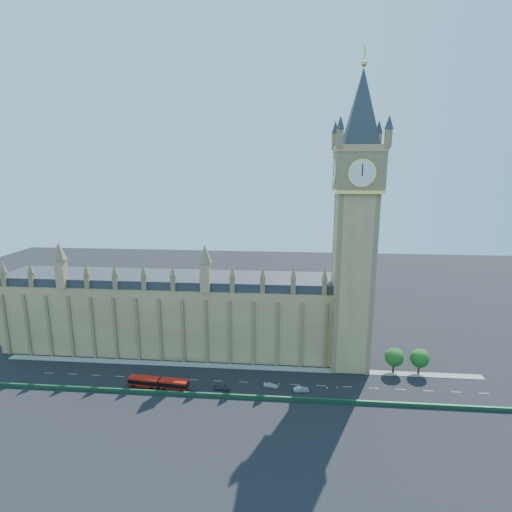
# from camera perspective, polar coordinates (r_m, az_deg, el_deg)

# --- Properties ---
(ground) EXTENTS (400.00, 400.00, 0.00)m
(ground) POSITION_cam_1_polar(r_m,az_deg,el_deg) (131.22, -3.63, -17.45)
(ground) COLOR black
(ground) RESTS_ON ground
(palace_westminster) EXTENTS (120.00, 20.00, 28.00)m
(palace_westminster) POSITION_cam_1_polar(r_m,az_deg,el_deg) (150.14, -11.99, -7.89)
(palace_westminster) COLOR #A27A4E
(palace_westminster) RESTS_ON ground
(elizabeth_tower) EXTENTS (20.59, 20.59, 105.00)m
(elizabeth_tower) POSITION_cam_1_polar(r_m,az_deg,el_deg) (128.39, 14.16, 7.25)
(elizabeth_tower) COLOR #A27A4E
(elizabeth_tower) RESTS_ON ground
(bridge_parapet) EXTENTS (160.00, 0.60, 1.20)m
(bridge_parapet) POSITION_cam_1_polar(r_m,az_deg,el_deg) (123.29, -4.30, -19.28)
(bridge_parapet) COLOR #1E4C2D
(bridge_parapet) RESTS_ON ground
(kerb_north) EXTENTS (160.00, 3.00, 0.16)m
(kerb_north) POSITION_cam_1_polar(r_m,az_deg,el_deg) (139.40, -3.03, -15.49)
(kerb_north) COLOR gray
(kerb_north) RESTS_ON ground
(tree_east_near) EXTENTS (6.00, 6.00, 8.50)m
(tree_east_near) POSITION_cam_1_polar(r_m,az_deg,el_deg) (140.50, 19.22, -13.44)
(tree_east_near) COLOR #382619
(tree_east_near) RESTS_ON ground
(tree_east_far) EXTENTS (6.00, 6.00, 8.50)m
(tree_east_far) POSITION_cam_1_polar(r_m,az_deg,el_deg) (142.67, 22.42, -13.30)
(tree_east_far) COLOR #382619
(tree_east_far) RESTS_ON ground
(red_bus) EXTENTS (18.76, 4.42, 3.16)m
(red_bus) POSITION_cam_1_polar(r_m,az_deg,el_deg) (130.26, -13.80, -17.22)
(red_bus) COLOR #B8160C
(red_bus) RESTS_ON ground
(car_grey) EXTENTS (4.69, 2.12, 1.56)m
(car_grey) POSITION_cam_1_polar(r_m,az_deg,el_deg) (126.93, -4.93, -18.19)
(car_grey) COLOR #3E4145
(car_grey) RESTS_ON ground
(car_silver) EXTENTS (4.72, 2.18, 1.50)m
(car_silver) POSITION_cam_1_polar(r_m,az_deg,el_deg) (126.31, 6.48, -18.41)
(car_silver) COLOR #979A9D
(car_silver) RESTS_ON ground
(car_white) EXTENTS (4.65, 2.38, 1.29)m
(car_white) POSITION_cam_1_polar(r_m,az_deg,el_deg) (127.78, 2.15, -17.99)
(car_white) COLOR silver
(car_white) RESTS_ON ground
(cone_a) EXTENTS (0.52, 0.52, 0.69)m
(cone_a) POSITION_cam_1_polar(r_m,az_deg,el_deg) (128.63, 2.76, -17.93)
(cone_a) COLOR black
(cone_a) RESTS_ON ground
(cone_b) EXTENTS (0.51, 0.51, 0.75)m
(cone_b) POSITION_cam_1_polar(r_m,az_deg,el_deg) (129.02, 3.33, -17.82)
(cone_b) COLOR black
(cone_b) RESTS_ON ground
(cone_c) EXTENTS (0.60, 0.60, 0.76)m
(cone_c) POSITION_cam_1_polar(r_m,az_deg,el_deg) (129.47, 11.57, -17.96)
(cone_c) COLOR black
(cone_c) RESTS_ON ground
(cone_d) EXTENTS (0.59, 0.59, 0.78)m
(cone_d) POSITION_cam_1_polar(r_m,az_deg,el_deg) (128.64, 10.13, -18.10)
(cone_d) COLOR black
(cone_d) RESTS_ON ground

